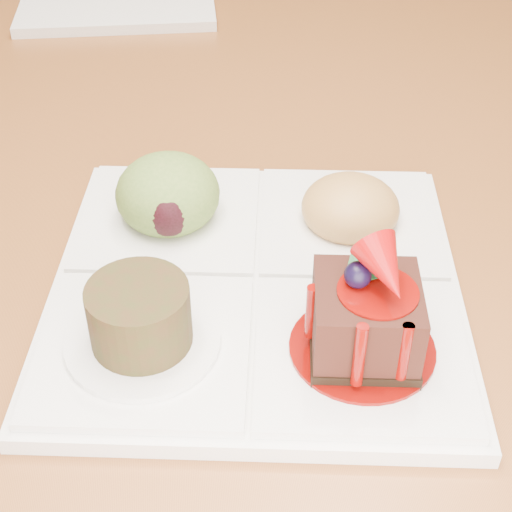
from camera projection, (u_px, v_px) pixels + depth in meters
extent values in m
plane|color=#533217|center=(215.00, 450.00, 1.35)|extent=(6.00, 6.00, 0.00)
cube|color=brown|center=(193.00, 55.00, 0.89)|extent=(1.00, 1.80, 0.04)
cylinder|color=brown|center=(375.00, 41.00, 1.81)|extent=(0.06, 0.06, 0.71)
cube|color=white|center=(256.00, 288.00, 0.54)|extent=(0.32, 0.32, 0.01)
cube|color=white|center=(361.00, 353.00, 0.48)|extent=(0.15, 0.15, 0.01)
cube|color=white|center=(144.00, 347.00, 0.49)|extent=(0.15, 0.15, 0.01)
cube|color=white|center=(170.00, 218.00, 0.59)|extent=(0.15, 0.15, 0.01)
cube|color=white|center=(349.00, 222.00, 0.59)|extent=(0.15, 0.15, 0.01)
cylinder|color=#690703|center=(362.00, 348.00, 0.48)|extent=(0.09, 0.09, 0.00)
cube|color=black|center=(362.00, 344.00, 0.48)|extent=(0.07, 0.07, 0.01)
cube|color=black|center=(366.00, 315.00, 0.46)|extent=(0.07, 0.07, 0.04)
cylinder|color=#690703|center=(369.00, 288.00, 0.45)|extent=(0.05, 0.05, 0.00)
sphere|color=black|center=(358.00, 275.00, 0.45)|extent=(0.02, 0.02, 0.02)
cone|color=#A00A0B|center=(386.00, 270.00, 0.43)|extent=(0.04, 0.05, 0.04)
cube|color=#10431C|center=(371.00, 266.00, 0.46)|extent=(0.01, 0.02, 0.01)
cube|color=#10431C|center=(357.00, 265.00, 0.46)|extent=(0.02, 0.02, 0.01)
cylinder|color=#690703|center=(359.00, 355.00, 0.44)|extent=(0.01, 0.01, 0.05)
cylinder|color=#690703|center=(404.00, 352.00, 0.44)|extent=(0.01, 0.01, 0.04)
cylinder|color=#690703|center=(311.00, 312.00, 0.46)|extent=(0.01, 0.01, 0.04)
cylinder|color=white|center=(143.00, 341.00, 0.48)|extent=(0.10, 0.10, 0.00)
cylinder|color=#3E2011|center=(139.00, 315.00, 0.47)|extent=(0.06, 0.06, 0.04)
cylinder|color=#4F2410|center=(137.00, 297.00, 0.46)|extent=(0.05, 0.05, 0.00)
ellipsoid|color=olive|center=(168.00, 194.00, 0.58)|extent=(0.08, 0.08, 0.06)
ellipsoid|color=black|center=(168.00, 214.00, 0.56)|extent=(0.04, 0.03, 0.03)
ellipsoid|color=#AC783E|center=(350.00, 208.00, 0.58)|extent=(0.07, 0.07, 0.04)
cube|color=#BB420D|center=(366.00, 197.00, 0.58)|extent=(0.02, 0.02, 0.02)
cube|color=#4B6D17|center=(347.00, 192.00, 0.59)|extent=(0.02, 0.02, 0.01)
cube|color=#BB420D|center=(334.00, 200.00, 0.58)|extent=(0.02, 0.02, 0.02)
cube|color=#4B6D17|center=(343.00, 211.00, 0.57)|extent=(0.02, 0.02, 0.01)
cube|color=#BB420D|center=(366.00, 212.00, 0.57)|extent=(0.02, 0.02, 0.02)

